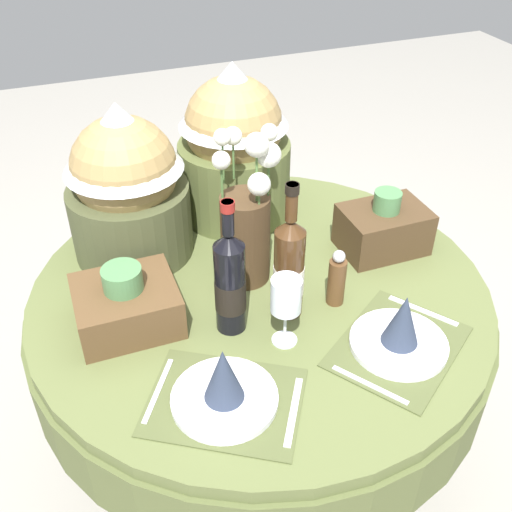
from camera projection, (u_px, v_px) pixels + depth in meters
ground at (259, 454)px, 2.13m from camera, size 8.00×8.00×0.00m
dining_table at (260, 323)px, 1.75m from camera, size 1.29×1.29×0.78m
place_setting_left at (224, 388)px, 1.31m from camera, size 0.43×0.40×0.16m
place_setting_right at (401, 333)px, 1.45m from camera, size 0.43×0.41×0.16m
flower_vase at (247, 223)px, 1.60m from camera, size 0.20×0.20×0.45m
wine_bottle_right at (289, 268)px, 1.50m from camera, size 0.08×0.08×0.38m
wine_bottle_rear at (230, 283)px, 1.45m from camera, size 0.08×0.08×0.37m
wine_glass_left at (286, 297)px, 1.41m from camera, size 0.07×0.07×0.19m
pepper_mill at (337, 279)px, 1.57m from camera, size 0.05×0.05×0.17m
gift_tub_back_left at (126, 179)px, 1.66m from camera, size 0.35×0.35×0.46m
gift_tub_back_centre at (234, 139)px, 1.82m from camera, size 0.35×0.35×0.50m
woven_basket_side_left at (127, 304)px, 1.51m from camera, size 0.25×0.22×0.17m
woven_basket_side_right at (383, 228)px, 1.77m from camera, size 0.25×0.17×0.19m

